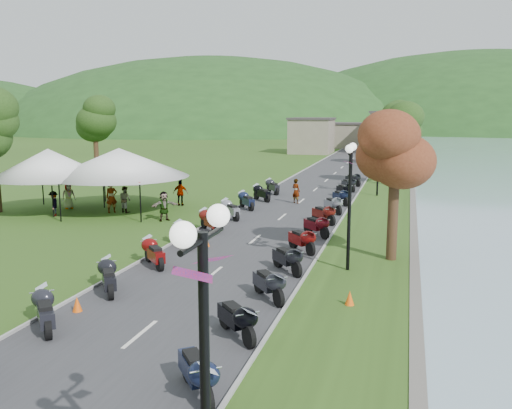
% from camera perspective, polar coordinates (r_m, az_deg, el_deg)
% --- Properties ---
extents(road, '(7.00, 120.00, 0.02)m').
position_cam_1_polar(road, '(44.18, 6.28, 1.59)').
color(road, '#3A3A3D').
rests_on(road, ground).
extents(hills_backdrop, '(360.00, 120.00, 76.00)m').
position_cam_1_polar(hills_backdrop, '(203.36, 13.84, 7.78)').
color(hills_backdrop, '#285621').
rests_on(hills_backdrop, ground).
extents(far_building, '(18.00, 16.00, 5.00)m').
position_cam_1_polar(far_building, '(88.69, 9.89, 7.23)').
color(far_building, gray).
rests_on(far_building, ground).
extents(moto_row_left, '(2.60, 43.18, 1.10)m').
position_cam_1_polar(moto_row_left, '(22.61, -10.84, -5.09)').
color(moto_row_left, '#331411').
rests_on(moto_row_left, ground).
extents(moto_row_right, '(2.60, 44.71, 1.10)m').
position_cam_1_polar(moto_row_right, '(26.11, 5.68, -2.94)').
color(moto_row_right, '#331411').
rests_on(moto_row_right, ground).
extents(streetlamp_near, '(1.40, 1.40, 5.00)m').
position_cam_1_polar(streetlamp_near, '(7.69, -5.36, -19.88)').
color(streetlamp_near, black).
rests_on(streetlamp_near, ground).
extents(vendor_tent_main, '(5.82, 5.82, 4.00)m').
position_cam_1_polar(vendor_tent_main, '(35.37, -14.11, 2.55)').
color(vendor_tent_main, white).
rests_on(vendor_tent_main, ground).
extents(vendor_tent_side, '(4.66, 4.66, 4.00)m').
position_cam_1_polar(vendor_tent_side, '(36.14, -20.89, 2.35)').
color(vendor_tent_side, white).
rests_on(vendor_tent_side, ground).
extents(tree_lakeside, '(2.58, 2.58, 7.18)m').
position_cam_1_polar(tree_lakeside, '(23.38, 14.37, 2.86)').
color(tree_lakeside, '#2C5019').
rests_on(tree_lakeside, ground).
extents(pedestrian_a, '(0.86, 0.88, 1.95)m').
position_cam_1_polar(pedestrian_a, '(35.14, -14.90, -0.83)').
color(pedestrian_a, slate).
rests_on(pedestrian_a, ground).
extents(pedestrian_b, '(0.92, 0.74, 1.66)m').
position_cam_1_polar(pedestrian_b, '(35.05, -13.56, -0.80)').
color(pedestrian_b, slate).
rests_on(pedestrian_b, ground).
extents(pedestrian_c, '(0.90, 1.04, 1.53)m').
position_cam_1_polar(pedestrian_c, '(35.07, -20.44, -1.15)').
color(pedestrian_c, slate).
rests_on(pedestrian_c, ground).
extents(traffic_cone_near, '(0.32, 0.32, 0.50)m').
position_cam_1_polar(traffic_cone_near, '(18.35, -18.32, -9.94)').
color(traffic_cone_near, '#F2590C').
rests_on(traffic_cone_near, ground).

